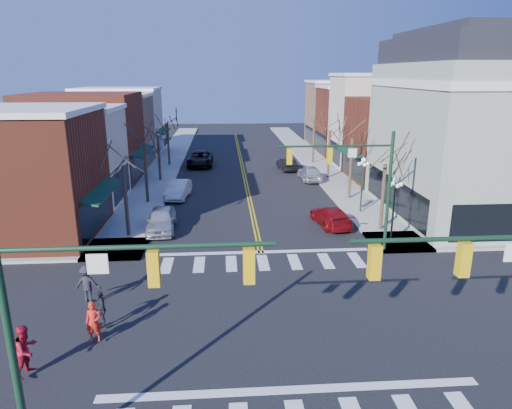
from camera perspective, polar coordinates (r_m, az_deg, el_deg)
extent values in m
plane|color=black|center=(20.48, 2.44, -14.17)|extent=(160.00, 160.00, 0.00)
cube|color=#9E9B93|center=(39.49, -13.64, 0.62)|extent=(3.50, 70.00, 0.15)
cube|color=#9E9B93|center=(40.42, 11.63, 1.10)|extent=(3.50, 70.00, 0.15)
cube|color=maroon|center=(32.84, -28.12, 3.10)|extent=(10.00, 8.50, 8.00)
cube|color=beige|center=(39.95, -23.73, 5.29)|extent=(10.00, 7.00, 7.50)
cube|color=maroon|center=(47.40, -20.67, 7.74)|extent=(10.00, 9.00, 8.50)
cube|color=#A17A58|center=(55.34, -18.29, 8.66)|extent=(10.00, 7.50, 7.80)
cube|color=beige|center=(62.82, -16.64, 9.78)|extent=(10.00, 8.00, 8.20)
cube|color=maroon|center=(47.18, 18.02, 7.64)|extent=(10.00, 8.50, 8.00)
cube|color=beige|center=(54.27, 15.08, 9.95)|extent=(10.00, 7.00, 10.00)
cube|color=maroon|center=(61.45, 12.77, 10.06)|extent=(10.00, 8.00, 8.50)
cube|color=#A17A58|center=(69.09, 10.88, 11.01)|extent=(10.00, 8.00, 9.00)
cube|color=#93A18B|center=(37.38, 26.01, 7.09)|extent=(12.00, 14.00, 11.00)
cube|color=white|center=(37.07, 26.80, 13.34)|extent=(12.25, 14.25, 0.50)
cube|color=black|center=(37.10, 27.27, 16.87)|extent=(11.40, 13.40, 1.80)
cube|color=black|center=(37.16, 27.50, 18.55)|extent=(9.80, 11.80, 0.60)
cylinder|color=#14331E|center=(13.28, -28.12, -16.41)|extent=(0.20, 0.20, 7.20)
cylinder|color=#14331E|center=(11.08, -14.50, -5.17)|extent=(6.50, 0.12, 0.12)
cube|color=gold|center=(11.23, -12.66, -7.78)|extent=(0.28, 0.28, 0.90)
cube|color=gold|center=(11.11, -0.89, -7.62)|extent=(0.28, 0.28, 0.90)
cylinder|color=#14331E|center=(12.56, 26.11, -3.80)|extent=(6.50, 0.12, 0.12)
cube|color=gold|center=(12.59, 24.51, -6.24)|extent=(0.28, 0.28, 0.90)
cube|color=gold|center=(11.69, 14.59, -6.94)|extent=(0.28, 0.28, 0.90)
cylinder|color=#14331E|center=(27.54, 16.24, 1.34)|extent=(0.20, 0.20, 7.20)
cylinder|color=#14331E|center=(26.03, 9.94, 7.21)|extent=(6.50, 0.12, 0.12)
cube|color=gold|center=(26.04, 9.18, 6.02)|extent=(0.28, 0.28, 0.90)
cube|color=gold|center=(25.62, 4.19, 6.02)|extent=(0.28, 0.28, 0.90)
cylinder|color=#14331E|center=(29.23, 16.74, -1.12)|extent=(0.12, 0.12, 4.00)
sphere|color=white|center=(28.70, 17.08, 2.98)|extent=(0.36, 0.36, 0.36)
cylinder|color=#14331E|center=(35.15, 13.08, 2.00)|extent=(0.12, 0.12, 4.00)
sphere|color=white|center=(34.70, 13.31, 5.44)|extent=(0.36, 0.36, 0.36)
cylinder|color=#382B21|center=(30.30, -15.93, 0.29)|extent=(0.24, 0.24, 4.76)
cylinder|color=#382B21|center=(37.91, -13.60, 3.79)|extent=(0.24, 0.24, 5.04)
cylinder|color=#382B21|center=(45.71, -12.01, 5.63)|extent=(0.24, 0.24, 4.55)
cylinder|color=#382B21|center=(53.52, -10.90, 7.38)|extent=(0.24, 0.24, 4.90)
cylinder|color=#382B21|center=(31.47, 15.56, 0.77)|extent=(0.24, 0.24, 4.62)
cylinder|color=#382B21|center=(38.82, 11.72, 4.29)|extent=(0.24, 0.24, 5.18)
cylinder|color=#382B21|center=(46.46, 9.08, 6.12)|extent=(0.24, 0.24, 4.83)
cylinder|color=#382B21|center=(54.17, 7.19, 7.68)|extent=(0.24, 0.24, 4.97)
imported|color=silver|center=(31.43, -11.76, -1.89)|extent=(2.06, 4.71, 1.58)
imported|color=white|center=(39.54, -9.70, 1.86)|extent=(2.11, 4.65, 1.48)
imported|color=black|center=(53.05, -6.98, 5.70)|extent=(2.86, 6.03, 1.66)
imported|color=maroon|center=(32.34, 9.33, -1.47)|extent=(2.47, 4.80, 1.33)
imported|color=silver|center=(45.70, 6.74, 3.95)|extent=(2.01, 4.62, 1.55)
imported|color=black|center=(50.42, 3.86, 5.06)|extent=(1.98, 4.25, 1.35)
imported|color=red|center=(19.42, -19.62, -13.66)|extent=(0.65, 0.47, 1.67)
imported|color=#AD1226|center=(18.40, -26.78, -15.93)|extent=(0.99, 1.10, 1.88)
imported|color=#23212A|center=(20.38, -18.80, -12.24)|extent=(0.77, 1.00, 1.58)
imported|color=black|center=(22.55, -20.29, -9.24)|extent=(1.22, 0.78, 1.80)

